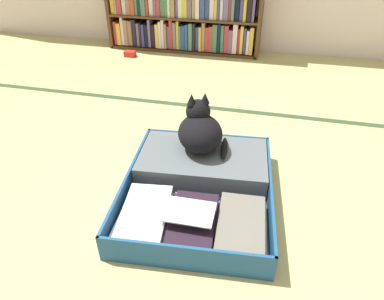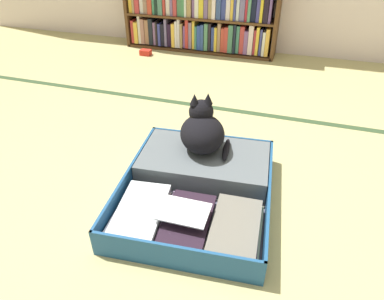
% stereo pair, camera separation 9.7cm
% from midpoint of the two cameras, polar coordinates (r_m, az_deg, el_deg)
% --- Properties ---
extents(ground_plane, '(10.00, 10.00, 0.00)m').
position_cam_midpoint_polar(ground_plane, '(1.51, -0.74, -12.49)').
color(ground_plane, tan).
extents(tatami_border, '(4.80, 0.05, 0.00)m').
position_cam_midpoint_polar(tatami_border, '(2.38, 7.65, 6.54)').
color(tatami_border, '#32492B').
rests_on(tatami_border, ground_plane).
extents(bookshelf, '(1.45, 0.24, 0.92)m').
position_cam_midpoint_polar(bookshelf, '(3.43, 2.12, 23.23)').
color(bookshelf, '#53331B').
rests_on(bookshelf, ground_plane).
extents(open_suitcase, '(0.72, 0.84, 0.13)m').
position_cam_midpoint_polar(open_suitcase, '(1.63, 2.74, -5.66)').
color(open_suitcase, navy).
rests_on(open_suitcase, ground_plane).
extents(black_cat, '(0.30, 0.32, 0.28)m').
position_cam_midpoint_polar(black_cat, '(1.70, 3.37, 3.21)').
color(black_cat, black).
rests_on(black_cat, open_suitcase).
extents(small_red_pouch, '(0.10, 0.07, 0.05)m').
position_cam_midpoint_polar(small_red_pouch, '(3.41, -6.83, 15.71)').
color(small_red_pouch, red).
rests_on(small_red_pouch, ground_plane).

